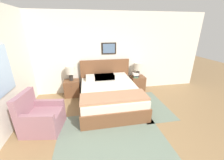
{
  "coord_description": "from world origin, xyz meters",
  "views": [
    {
      "loc": [
        -0.57,
        -1.7,
        2.11
      ],
      "look_at": [
        0.02,
        1.54,
        0.85
      ],
      "focal_mm": 22.0,
      "sensor_mm": 36.0,
      "label": 1
    }
  ],
  "objects": [
    {
      "name": "area_rug_main",
      "position": [
        -0.19,
        0.48,
        0.0
      ],
      "size": [
        2.18,
        1.76,
        0.01
      ],
      "color": "slate",
      "rests_on": "ground_plane"
    },
    {
      "name": "wall_back",
      "position": [
        0.0,
        2.83,
        1.3
      ],
      "size": [
        6.92,
        0.09,
        2.6
      ],
      "color": "silver",
      "rests_on": "ground_plane"
    },
    {
      "name": "armchair",
      "position": [
        -1.65,
        1.02,
        0.29
      ],
      "size": [
        0.87,
        0.8,
        0.87
      ],
      "rotation": [
        0.0,
        0.0,
        -1.73
      ],
      "color": "#8E606B",
      "rests_on": "ground_plane"
    },
    {
      "name": "nightstand_by_door",
      "position": [
        1.12,
        2.55,
        0.26
      ],
      "size": [
        0.47,
        0.43,
        0.53
      ],
      "color": "brown",
      "rests_on": "ground_plane"
    },
    {
      "name": "book_thick_bottom",
      "position": [
        1.01,
        2.51,
        0.55
      ],
      "size": [
        0.18,
        0.29,
        0.04
      ],
      "rotation": [
        0.0,
        0.0,
        -0.13
      ],
      "color": "#4C7551",
      "rests_on": "nightstand_by_door"
    },
    {
      "name": "nightstand_near_window",
      "position": [
        -1.11,
        2.55,
        0.26
      ],
      "size": [
        0.47,
        0.43,
        0.53
      ],
      "color": "brown",
      "rests_on": "ground_plane"
    },
    {
      "name": "area_rug_bedside",
      "position": [
        1.13,
        1.51,
        0.0
      ],
      "size": [
        0.86,
        1.6,
        0.01
      ],
      "color": "slate",
      "rests_on": "ground_plane"
    },
    {
      "name": "table_lamp_by_door",
      "position": [
        1.12,
        2.58,
        0.85
      ],
      "size": [
        0.29,
        0.29,
        0.47
      ],
      "color": "#2D2823",
      "rests_on": "nightstand_by_door"
    },
    {
      "name": "ground_plane",
      "position": [
        0.0,
        0.0,
        0.0
      ],
      "size": [
        16.0,
        16.0,
        0.0
      ],
      "primitive_type": "plane",
      "color": "olive"
    },
    {
      "name": "book_novel_upper",
      "position": [
        1.01,
        2.51,
        0.62
      ],
      "size": [
        0.17,
        0.21,
        0.03
      ],
      "rotation": [
        0.0,
        0.0,
        0.03
      ],
      "color": "silver",
      "rests_on": "book_hardcover_middle"
    },
    {
      "name": "book_hardcover_middle",
      "position": [
        1.01,
        2.51,
        0.58
      ],
      "size": [
        0.16,
        0.25,
        0.03
      ],
      "rotation": [
        0.0,
        0.0,
        -0.02
      ],
      "color": "#232328",
      "rests_on": "book_thick_bottom"
    },
    {
      "name": "bed",
      "position": [
        0.0,
        1.79,
        0.31
      ],
      "size": [
        1.63,
        1.98,
        1.12
      ],
      "color": "brown",
      "rests_on": "ground_plane"
    },
    {
      "name": "table_lamp_near_window",
      "position": [
        -1.11,
        2.58,
        0.85
      ],
      "size": [
        0.29,
        0.29,
        0.47
      ],
      "color": "#2D2823",
      "rests_on": "nightstand_near_window"
    },
    {
      "name": "book_slim_near_top",
      "position": [
        1.01,
        2.51,
        0.65
      ],
      "size": [
        0.19,
        0.23,
        0.04
      ],
      "rotation": [
        0.0,
        0.0,
        0.01
      ],
      "color": "silver",
      "rests_on": "book_novel_upper"
    },
    {
      "name": "wall_left",
      "position": [
        -2.29,
        1.39,
        1.3
      ],
      "size": [
        0.08,
        5.2,
        2.6
      ],
      "color": "silver",
      "rests_on": "ground_plane"
    }
  ]
}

